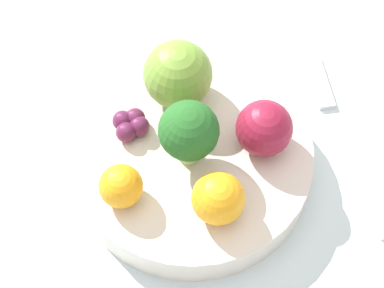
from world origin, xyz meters
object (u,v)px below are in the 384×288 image
(apple_red, at_px, (264,128))
(grape_cluster, at_px, (130,125))
(apple_green, at_px, (178,74))
(orange_back, at_px, (218,198))
(bowl, at_px, (192,160))
(spoon, at_px, (319,81))
(orange_front, at_px, (121,186))
(broccoli, at_px, (186,131))

(apple_red, distance_m, grape_cluster, 0.12)
(apple_green, height_order, orange_back, apple_green)
(orange_back, relative_size, grape_cluster, 1.26)
(bowl, xyz_separation_m, grape_cluster, (0.06, 0.00, 0.03))
(spoon, bearing_deg, grape_cluster, 45.54)
(bowl, bearing_deg, grape_cluster, 2.14)
(orange_front, bearing_deg, grape_cluster, -71.40)
(spoon, bearing_deg, orange_front, 59.73)
(apple_green, distance_m, orange_back, 0.12)
(broccoli, distance_m, grape_cluster, 0.06)
(apple_red, bearing_deg, spoon, -103.77)
(apple_green, bearing_deg, spoon, -142.06)
(broccoli, xyz_separation_m, orange_back, (-0.04, 0.04, -0.02))
(apple_green, relative_size, spoon, 0.97)
(orange_back, bearing_deg, orange_front, 12.67)
(apple_red, height_order, apple_green, apple_green)
(bowl, bearing_deg, orange_front, 59.68)
(broccoli, height_order, orange_back, broccoli)
(bowl, xyz_separation_m, orange_front, (0.04, 0.06, 0.04))
(broccoli, xyz_separation_m, grape_cluster, (0.06, -0.00, -0.03))
(orange_back, distance_m, spoon, 0.20)
(bowl, distance_m, apple_green, 0.08)
(bowl, distance_m, orange_back, 0.07)
(broccoli, height_order, spoon, broccoli)
(orange_back, xyz_separation_m, grape_cluster, (0.10, -0.04, -0.01))
(bowl, distance_m, spoon, 0.16)
(orange_front, relative_size, spoon, 0.58)
(apple_red, height_order, spoon, apple_red)
(broccoli, xyz_separation_m, apple_green, (0.03, -0.06, -0.01))
(orange_front, bearing_deg, broccoli, -121.79)
(broccoli, relative_size, apple_green, 1.09)
(apple_green, bearing_deg, apple_red, 166.57)
(spoon, bearing_deg, apple_red, 76.23)
(grape_cluster, bearing_deg, apple_red, -164.45)
(apple_red, height_order, orange_front, apple_red)
(broccoli, xyz_separation_m, apple_red, (-0.06, -0.04, -0.02))
(bowl, distance_m, orange_front, 0.08)
(bowl, bearing_deg, apple_green, -56.18)
(broccoli, xyz_separation_m, spoon, (-0.08, -0.15, -0.08))
(apple_green, bearing_deg, grape_cluster, 65.10)
(bowl, relative_size, apple_red, 4.35)
(bowl, relative_size, apple_green, 3.45)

